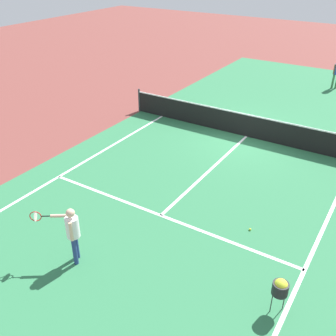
# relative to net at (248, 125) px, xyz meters

# --- Properties ---
(ground_plane) EXTENTS (60.00, 60.00, 0.00)m
(ground_plane) POSITION_rel_net_xyz_m (0.00, 0.00, -0.49)
(ground_plane) COLOR brown
(court_surface_inbounds) EXTENTS (10.62, 24.40, 0.00)m
(court_surface_inbounds) POSITION_rel_net_xyz_m (0.00, 0.00, -0.49)
(court_surface_inbounds) COLOR #2D7247
(court_surface_inbounds) RESTS_ON ground_plane
(line_sideline_left) EXTENTS (0.10, 11.89, 0.01)m
(line_sideline_left) POSITION_rel_net_xyz_m (-4.11, -5.95, -0.49)
(line_sideline_left) COLOR white
(line_sideline_left) RESTS_ON ground_plane
(line_sideline_right) EXTENTS (0.10, 11.89, 0.01)m
(line_sideline_right) POSITION_rel_net_xyz_m (4.11, -5.95, -0.49)
(line_sideline_right) COLOR white
(line_sideline_right) RESTS_ON ground_plane
(line_service_near) EXTENTS (8.22, 0.10, 0.01)m
(line_service_near) POSITION_rel_net_xyz_m (0.00, -6.40, -0.49)
(line_service_near) COLOR white
(line_service_near) RESTS_ON ground_plane
(line_center_service) EXTENTS (0.10, 6.40, 0.01)m
(line_center_service) POSITION_rel_net_xyz_m (0.00, -3.20, -0.49)
(line_center_service) COLOR white
(line_center_service) RESTS_ON ground_plane
(net) EXTENTS (10.85, 0.09, 1.07)m
(net) POSITION_rel_net_xyz_m (0.00, 0.00, 0.00)
(net) COLOR #33383D
(net) RESTS_ON ground_plane
(player_near) EXTENTS (1.09, 0.63, 1.54)m
(player_near) POSITION_rel_net_xyz_m (-0.77, -9.06, 0.45)
(player_near) COLOR navy
(player_near) RESTS_ON ground_plane
(ball_hopper) EXTENTS (0.34, 0.34, 0.87)m
(ball_hopper) POSITION_rel_net_xyz_m (3.92, -7.92, 0.18)
(ball_hopper) COLOR black
(ball_hopper) RESTS_ON ground_plane
(tennis_ball_mid_court) EXTENTS (0.07, 0.07, 0.07)m
(tennis_ball_mid_court) POSITION_rel_net_xyz_m (2.43, -5.67, -0.46)
(tennis_ball_mid_court) COLOR #CCE033
(tennis_ball_mid_court) RESTS_ON ground_plane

